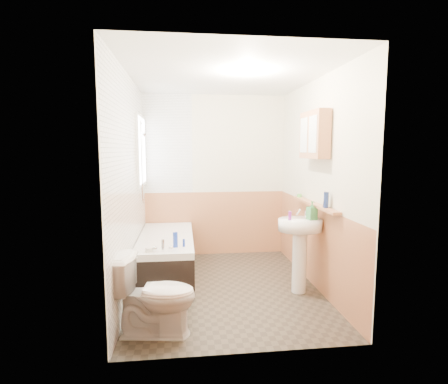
{
  "coord_description": "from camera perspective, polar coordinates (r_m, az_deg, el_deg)",
  "views": [
    {
      "loc": [
        -0.49,
        -4.05,
        1.66
      ],
      "look_at": [
        0.0,
        0.15,
        1.15
      ],
      "focal_mm": 28.0,
      "sensor_mm": 36.0,
      "label": 1
    }
  ],
  "objects": [
    {
      "name": "floor",
      "position": [
        4.41,
        0.23,
        -15.26
      ],
      "size": [
        2.8,
        2.8,
        0.0
      ],
      "primitive_type": "plane",
      "color": "#2E2820",
      "rests_on": "ground"
    },
    {
      "name": "ceiling",
      "position": [
        4.16,
        0.25,
        18.51
      ],
      "size": [
        2.8,
        2.8,
        0.0
      ],
      "primitive_type": "plane",
      "rotation": [
        3.14,
        0.0,
        0.0
      ],
      "color": "white",
      "rests_on": "ground"
    },
    {
      "name": "wall_back",
      "position": [
        5.5,
        -1.53,
        2.61
      ],
      "size": [
        2.2,
        0.02,
        2.5
      ],
      "primitive_type": "cube",
      "color": "beige",
      "rests_on": "ground"
    },
    {
      "name": "wall_front",
      "position": [
        2.72,
        3.82,
        -1.85
      ],
      "size": [
        2.2,
        0.02,
        2.5
      ],
      "primitive_type": "cube",
      "color": "beige",
      "rests_on": "ground"
    },
    {
      "name": "wall_left",
      "position": [
        4.12,
        -15.28,
        0.91
      ],
      "size": [
        0.02,
        2.8,
        2.5
      ],
      "primitive_type": "cube",
      "color": "beige",
      "rests_on": "ground"
    },
    {
      "name": "wall_right",
      "position": [
        4.37,
        14.84,
        1.27
      ],
      "size": [
        0.02,
        2.8,
        2.5
      ],
      "primitive_type": "cube",
      "color": "beige",
      "rests_on": "ground"
    },
    {
      "name": "wainscot_right",
      "position": [
        4.5,
        14.27,
        -8.28
      ],
      "size": [
        0.01,
        2.8,
        1.0
      ],
      "primitive_type": "cube",
      "color": "#BD784D",
      "rests_on": "wall_right"
    },
    {
      "name": "wainscot_front",
      "position": [
        2.95,
        3.62,
        -16.35
      ],
      "size": [
        2.2,
        0.01,
        1.0
      ],
      "primitive_type": "cube",
      "color": "#BD784D",
      "rests_on": "wall_front"
    },
    {
      "name": "wainscot_back",
      "position": [
        5.58,
        -1.48,
        -5.1
      ],
      "size": [
        2.2,
        0.01,
        1.0
      ],
      "primitive_type": "cube",
      "color": "#BD784D",
      "rests_on": "wall_back"
    },
    {
      "name": "tile_cladding_left",
      "position": [
        4.11,
        -14.98,
        0.92
      ],
      "size": [
        0.01,
        2.8,
        2.5
      ],
      "primitive_type": "cube",
      "color": "white",
      "rests_on": "wall_left"
    },
    {
      "name": "tile_return_back",
      "position": [
        5.44,
        -9.22,
        7.75
      ],
      "size": [
        0.75,
        0.01,
        1.5
      ],
      "primitive_type": "cube",
      "color": "white",
      "rests_on": "wall_back"
    },
    {
      "name": "window",
      "position": [
        5.03,
        -13.28,
        6.59
      ],
      "size": [
        0.03,
        0.79,
        0.99
      ],
      "color": "white",
      "rests_on": "wall_left"
    },
    {
      "name": "bathtub",
      "position": [
        4.8,
        -9.38,
        -9.98
      ],
      "size": [
        0.7,
        1.67,
        0.67
      ],
      "color": "black",
      "rests_on": "floor"
    },
    {
      "name": "shower_riser",
      "position": [
        4.84,
        -13.22,
        5.97
      ],
      "size": [
        0.1,
        0.07,
        1.11
      ],
      "color": "silver",
      "rests_on": "wall_left"
    },
    {
      "name": "toilet",
      "position": [
        3.33,
        -11.22,
        -16.22
      ],
      "size": [
        0.79,
        0.51,
        0.73
      ],
      "primitive_type": "imported",
      "rotation": [
        0.0,
        0.0,
        1.43
      ],
      "color": "white",
      "rests_on": "floor"
    },
    {
      "name": "sink",
      "position": [
        4.17,
        12.28,
        -7.7
      ],
      "size": [
        0.51,
        0.41,
        0.98
      ],
      "rotation": [
        0.0,
        0.0,
        -0.1
      ],
      "color": "white",
      "rests_on": "floor"
    },
    {
      "name": "pine_shelf",
      "position": [
        4.26,
        14.51,
        -1.96
      ],
      "size": [
        0.1,
        1.26,
        0.03
      ],
      "primitive_type": "cube",
      "color": "#BD784D",
      "rests_on": "wall_right"
    },
    {
      "name": "medicine_cabinet",
      "position": [
        4.2,
        14.51,
        9.03
      ],
      "size": [
        0.15,
        0.6,
        0.54
      ],
      "color": "#BD784D",
      "rests_on": "wall_right"
    },
    {
      "name": "foam_can",
      "position": [
        3.93,
        16.33,
        -1.25
      ],
      "size": [
        0.06,
        0.06,
        0.17
      ],
      "primitive_type": "cylinder",
      "rotation": [
        0.0,
        0.0,
        -0.1
      ],
      "color": "navy",
      "rests_on": "pine_shelf"
    },
    {
      "name": "green_bottle",
      "position": [
        3.97,
        16.12,
        -1.02
      ],
      "size": [
        0.04,
        0.04,
        0.19
      ],
      "primitive_type": "cone",
      "rotation": [
        0.0,
        0.0,
        0.1
      ],
      "color": "black",
      "rests_on": "pine_shelf"
    },
    {
      "name": "black_jar",
      "position": [
        4.74,
        12.22,
        -0.56
      ],
      "size": [
        0.08,
        0.08,
        0.04
      ],
      "primitive_type": "cylinder",
      "rotation": [
        0.0,
        0.0,
        0.43
      ],
      "color": "#59C647",
      "rests_on": "pine_shelf"
    },
    {
      "name": "soap_bottle",
      "position": [
        4.1,
        14.15,
        -3.73
      ],
      "size": [
        0.14,
        0.23,
        0.1
      ],
      "primitive_type": "imported",
      "rotation": [
        0.0,
        0.0,
        0.21
      ],
      "color": "#388447",
      "rests_on": "sink"
    },
    {
      "name": "clear_bottle",
      "position": [
        4.02,
        10.7,
        -3.84
      ],
      "size": [
        0.05,
        0.05,
        0.1
      ],
      "primitive_type": "cylinder",
      "rotation": [
        0.0,
        0.0,
        0.32
      ],
      "color": "purple",
      "rests_on": "sink"
    },
    {
      "name": "blue_gel",
      "position": [
        4.15,
        -7.96,
        -7.75
      ],
      "size": [
        0.06,
        0.05,
        0.18
      ],
      "primitive_type": "cube",
      "rotation": [
        0.0,
        0.0,
        0.33
      ],
      "color": "#19339E",
      "rests_on": "bathtub"
    },
    {
      "name": "cream_jar",
      "position": [
        4.04,
        -12.18,
        -9.2
      ],
      "size": [
        0.1,
        0.1,
        0.05
      ],
      "primitive_type": "cylinder",
      "rotation": [
        0.0,
        0.0,
        -0.38
      ],
      "color": "silver",
      "rests_on": "bathtub"
    },
    {
      "name": "orange_bottle",
      "position": [
        4.18,
        -6.58,
        -8.24
      ],
      "size": [
        0.03,
        0.03,
        0.09
      ],
      "primitive_type": "cylinder",
      "rotation": [
        0.0,
        0.0,
        -0.18
      ],
      "color": "#19339E",
      "rests_on": "bathtub"
    }
  ]
}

